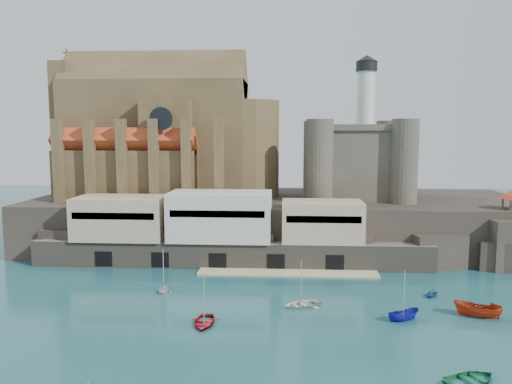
{
  "coord_description": "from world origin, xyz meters",
  "views": [
    {
      "loc": [
        1.85,
        -63.4,
        23.55
      ],
      "look_at": [
        -4.19,
        32.0,
        12.02
      ],
      "focal_mm": 35.0,
      "sensor_mm": 36.0,
      "label": 1
    }
  ],
  "objects_px": {
    "castle_keep": "(356,157)",
    "boat_2": "(403,320)",
    "boat_0": "(204,324)",
    "church": "(166,139)"
  },
  "relations": [
    {
      "from": "church",
      "to": "boat_2",
      "type": "xyz_separation_m",
      "value": [
        40.66,
        -43.87,
        -22.13
      ]
    },
    {
      "from": "boat_2",
      "to": "boat_0",
      "type": "bearing_deg",
      "value": 72.18
    },
    {
      "from": "castle_keep",
      "to": "boat_0",
      "type": "distance_m",
      "value": 55.14
    },
    {
      "from": "boat_0",
      "to": "church",
      "type": "bearing_deg",
      "value": 108.21
    },
    {
      "from": "boat_0",
      "to": "boat_2",
      "type": "distance_m",
      "value": 24.98
    },
    {
      "from": "castle_keep",
      "to": "church",
      "type": "bearing_deg",
      "value": 178.89
    },
    {
      "from": "church",
      "to": "boat_2",
      "type": "distance_m",
      "value": 63.78
    },
    {
      "from": "church",
      "to": "castle_keep",
      "type": "distance_m",
      "value": 40.39
    },
    {
      "from": "castle_keep",
      "to": "boat_0",
      "type": "height_order",
      "value": "castle_keep"
    },
    {
      "from": "castle_keep",
      "to": "boat_2",
      "type": "xyz_separation_m",
      "value": [
        0.46,
        -43.09,
        -18.31
      ]
    }
  ]
}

